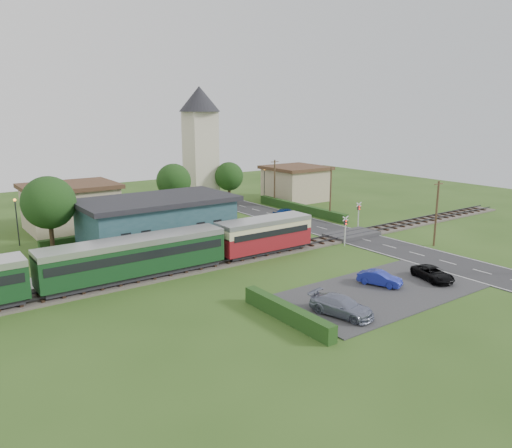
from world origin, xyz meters
TOP-DOWN VIEW (x-y plane):
  - ground at (0.00, 0.00)m, footprint 120.00×120.00m
  - railway_track at (0.00, 2.00)m, footprint 76.00×3.20m
  - road at (10.00, 0.00)m, footprint 6.00×70.00m
  - car_park at (-1.50, -12.00)m, footprint 17.00×9.00m
  - crossing_deck at (10.00, 2.00)m, footprint 6.20×3.40m
  - platform at (-10.00, 5.20)m, footprint 30.00×3.00m
  - equipment_hut at (-18.00, 5.20)m, footprint 2.30×2.30m
  - station_building at (-10.00, 10.99)m, footprint 16.00×9.00m
  - train at (-19.38, 2.00)m, footprint 43.20×2.90m
  - church_tower at (5.00, 28.00)m, footprint 6.00×6.00m
  - house_west at (-15.00, 25.00)m, footprint 10.80×8.80m
  - house_east at (20.00, 24.00)m, footprint 8.80×8.80m
  - hedge_carpark at (-11.00, -12.00)m, footprint 0.80×9.00m
  - hedge_roadside at (14.20, 16.00)m, footprint 0.80×18.00m
  - hedge_station at (-10.00, 15.50)m, footprint 22.00×0.80m
  - tree_a at (-20.00, 14.00)m, footprint 5.20×5.20m
  - tree_b at (-2.00, 23.00)m, footprint 4.60×4.60m
  - tree_c at (8.00, 25.00)m, footprint 4.20×4.20m
  - utility_pole_b at (14.20, -6.00)m, footprint 1.40×0.22m
  - utility_pole_c at (14.20, 10.00)m, footprint 1.40×0.22m
  - utility_pole_d at (14.20, 22.00)m, footprint 1.40×0.22m
  - crossing_signal_near at (6.40, -0.41)m, footprint 0.84×0.28m
  - crossing_signal_far at (13.60, 4.39)m, footprint 0.84×0.28m
  - streetlamp_west at (-22.00, 20.00)m, footprint 0.30×0.30m
  - streetlamp_east at (16.00, 27.00)m, footprint 0.30×0.30m
  - car_on_road at (10.10, 13.81)m, footprint 4.31×2.51m
  - car_park_blue at (-0.34, -11.02)m, footprint 2.49×3.81m
  - car_park_silver at (-7.37, -13.61)m, footprint 3.04×5.08m
  - car_park_dark at (4.35, -12.79)m, footprint 2.92×4.45m
  - pedestrian_near at (-1.90, 4.80)m, footprint 0.77×0.62m
  - pedestrian_far at (-16.72, 4.42)m, footprint 0.60×0.76m

SIDE VIEW (x-z plane):
  - ground at x=0.00m, z-range 0.00..0.00m
  - road at x=10.00m, z-range 0.00..0.05m
  - car_park at x=-1.50m, z-range 0.00..0.08m
  - railway_track at x=0.00m, z-range -0.13..0.36m
  - crossing_deck at x=10.00m, z-range 0.00..0.45m
  - platform at x=-10.00m, z-range 0.00..0.45m
  - hedge_carpark at x=-11.00m, z-range 0.00..1.20m
  - hedge_roadside at x=14.20m, z-range 0.00..1.20m
  - car_park_dark at x=4.35m, z-range 0.08..1.22m
  - hedge_station at x=-10.00m, z-range 0.00..1.30m
  - car_park_blue at x=-0.34m, z-range 0.08..1.27m
  - car_on_road at x=10.10m, z-range 0.05..1.43m
  - car_park_silver at x=-7.37m, z-range 0.08..1.46m
  - pedestrian_far at x=-16.72m, z-range 0.45..1.97m
  - pedestrian_near at x=-1.90m, z-range 0.45..2.27m
  - equipment_hut at x=-18.00m, z-range 0.47..3.02m
  - crossing_signal_near at x=6.40m, z-range 0.50..3.78m
  - crossing_signal_far at x=13.60m, z-range 0.50..3.78m
  - train at x=-19.38m, z-range 0.48..3.88m
  - station_building at x=-10.00m, z-range 0.04..5.34m
  - house_west at x=-15.00m, z-range 0.04..5.54m
  - house_east at x=20.00m, z-range 0.05..5.55m
  - streetlamp_west at x=-22.00m, z-range 0.46..5.62m
  - streetlamp_east at x=16.00m, z-range 0.46..5.62m
  - utility_pole_b at x=14.20m, z-range 0.13..7.13m
  - utility_pole_c at x=14.20m, z-range 0.13..7.13m
  - utility_pole_d at x=14.20m, z-range 0.13..7.13m
  - tree_c at x=8.00m, z-range 1.26..8.04m
  - tree_b at x=-2.00m, z-range 1.35..8.69m
  - tree_a at x=-20.00m, z-range 1.38..9.38m
  - church_tower at x=5.00m, z-range 1.43..19.03m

